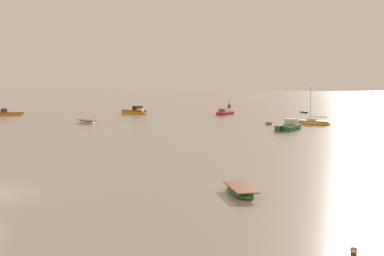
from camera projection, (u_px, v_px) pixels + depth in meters
sailboat_moored_0 at (313, 123)px, 75.83m from camera, size 5.64×2.62×6.08m
rowboat_moored_0 at (304, 112)px, 105.65m from camera, size 2.62×2.92×0.46m
rowboat_moored_1 at (240, 191)px, 28.24m from camera, size 3.07×3.70×0.57m
motorboat_moored_1 at (6, 114)px, 96.64m from camera, size 5.44×4.84×2.07m
motorboat_moored_2 at (290, 127)px, 67.49m from camera, size 2.51×5.88×2.17m
rowboat_moored_2 at (87, 122)px, 78.45m from camera, size 4.58×3.58×0.70m
motorboat_moored_3 at (223, 113)px, 99.20m from camera, size 2.34×5.32×1.96m
rowboat_moored_3 at (270, 123)px, 76.94m from camera, size 1.51×3.27×0.50m
motorboat_moored_4 at (137, 112)px, 101.65m from camera, size 6.76×4.46×2.43m
channel_buoy at (229, 106)px, 128.79m from camera, size 0.90×0.90×2.30m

